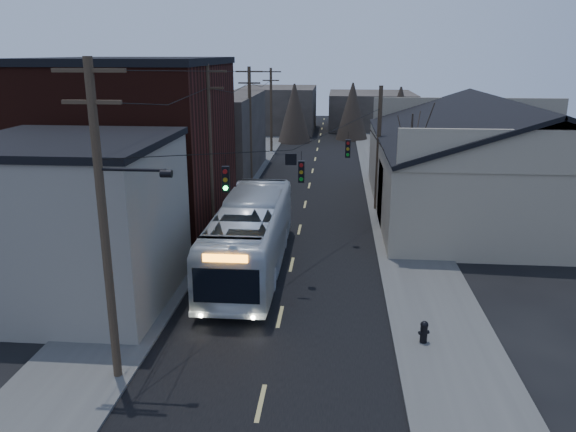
{
  "coord_description": "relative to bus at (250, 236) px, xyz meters",
  "views": [
    {
      "loc": [
        2.18,
        -13.12,
        10.61
      ],
      "look_at": [
        -0.08,
        12.76,
        3.0
      ],
      "focal_mm": 35.0,
      "sensor_mm": 36.0,
      "label": 1
    }
  ],
  "objects": [
    {
      "name": "building_brick",
      "position": [
        -8.0,
        6.85,
        3.19
      ],
      "size": [
        10.0,
        12.0,
        10.0
      ],
      "primitive_type": "cube",
      "color": "black",
      "rests_on": "ground"
    },
    {
      "name": "utility_lines",
      "position": [
        -1.12,
        10.99,
        3.14
      ],
      "size": [
        11.24,
        45.28,
        10.5
      ],
      "color": "#382B1E",
      "rests_on": "ground"
    },
    {
      "name": "bus",
      "position": [
        0.0,
        0.0,
        0.0
      ],
      "size": [
        3.09,
        13.02,
        3.62
      ],
      "primitive_type": "imported",
      "rotation": [
        0.0,
        0.0,
        3.15
      ],
      "color": "silver",
      "rests_on": "ground"
    },
    {
      "name": "fire_hydrant",
      "position": [
        7.6,
        -6.98,
        -1.23
      ],
      "size": [
        0.42,
        0.3,
        0.87
      ],
      "rotation": [
        0.0,
        0.0,
        0.31
      ],
      "color": "black",
      "rests_on": "sidewalk_right"
    },
    {
      "name": "warehouse",
      "position": [
        15.0,
        11.85,
        0.89
      ],
      "size": [
        16.16,
        20.6,
        7.73
      ],
      "color": "gray",
      "rests_on": "ground"
    },
    {
      "name": "building_far_left",
      "position": [
        -4.0,
        51.85,
        1.19
      ],
      "size": [
        10.0,
        12.0,
        6.0
      ],
      "primitive_type": "cube",
      "color": "#312D27",
      "rests_on": "ground"
    },
    {
      "name": "bare_tree",
      "position": [
        8.5,
        6.85,
        1.79
      ],
      "size": [
        0.4,
        0.4,
        7.2
      ],
      "primitive_type": "cone",
      "color": "black",
      "rests_on": "ground"
    },
    {
      "name": "building_far_right",
      "position": [
        9.0,
        56.85,
        0.69
      ],
      "size": [
        12.0,
        14.0,
        5.0
      ],
      "primitive_type": "cube",
      "color": "#312D27",
      "rests_on": "ground"
    },
    {
      "name": "parked_car",
      "position": [
        -2.3,
        13.14,
        -1.09
      ],
      "size": [
        1.56,
        4.38,
        1.44
      ],
      "primitive_type": "imported",
      "rotation": [
        0.0,
        0.0,
        0.01
      ],
      "color": "#A4A5AB",
      "rests_on": "ground"
    },
    {
      "name": "sidewalk_right",
      "position": [
        8.5,
        16.85,
        -1.75
      ],
      "size": [
        4.0,
        110.0,
        0.12
      ],
      "primitive_type": "cube",
      "color": "#474744",
      "rests_on": "ground"
    },
    {
      "name": "road_surface",
      "position": [
        2.0,
        16.85,
        -1.8
      ],
      "size": [
        9.0,
        110.0,
        0.02
      ],
      "primitive_type": "cube",
      "color": "black",
      "rests_on": "ground"
    },
    {
      "name": "building_clapboard",
      "position": [
        -7.0,
        -4.15,
        1.69
      ],
      "size": [
        8.0,
        8.0,
        7.0
      ],
      "primitive_type": "cube",
      "color": "gray",
      "rests_on": "ground"
    },
    {
      "name": "sidewalk_left",
      "position": [
        -4.5,
        16.85,
        -1.75
      ],
      "size": [
        4.0,
        110.0,
        0.12
      ],
      "primitive_type": "cube",
      "color": "#474744",
      "rests_on": "ground"
    },
    {
      "name": "building_left_far",
      "position": [
        -7.5,
        22.85,
        1.69
      ],
      "size": [
        9.0,
        14.0,
        7.0
      ],
      "primitive_type": "cube",
      "color": "#312D27",
      "rests_on": "ground"
    }
  ]
}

